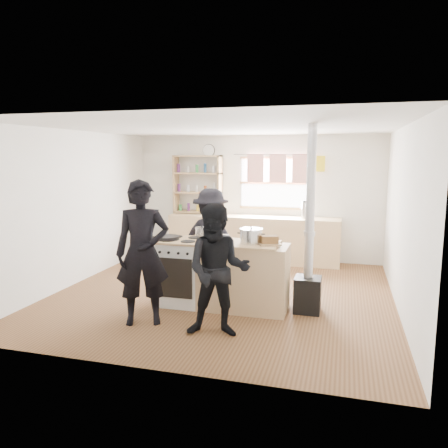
{
  "coord_description": "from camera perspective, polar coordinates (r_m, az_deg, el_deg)",
  "views": [
    {
      "loc": [
        1.74,
        -6.2,
        2.09
      ],
      "look_at": [
        0.04,
        -0.1,
        1.1
      ],
      "focal_mm": 35.0,
      "sensor_mm": 36.0,
      "label": 1
    }
  ],
  "objects": [
    {
      "name": "shelving_unit",
      "position": [
        9.05,
        -3.47,
        5.22
      ],
      "size": [
        1.0,
        0.28,
        1.2
      ],
      "color": "tan",
      "rests_on": "back_counter"
    },
    {
      "name": "bread_board",
      "position": [
        5.78,
        5.98,
        -2.23
      ],
      "size": [
        0.34,
        0.29,
        0.12
      ],
      "color": "tan",
      "rests_on": "cooking_island"
    },
    {
      "name": "ground",
      "position": [
        6.77,
        -0.14,
        -9.13
      ],
      "size": [
        5.0,
        5.0,
        0.01
      ],
      "primitive_type": "cube",
      "color": "brown",
      "rests_on": "ground"
    },
    {
      "name": "stockpot_stove",
      "position": [
        6.28,
        -2.84,
        -1.09
      ],
      "size": [
        0.2,
        0.2,
        0.17
      ],
      "color": "#B0B0B3",
      "rests_on": "cooking_island"
    },
    {
      "name": "person_far",
      "position": [
        6.91,
        -1.73,
        -1.92
      ],
      "size": [
        1.08,
        0.69,
        1.59
      ],
      "primitive_type": "imported",
      "rotation": [
        0.0,
        0.0,
        3.04
      ],
      "color": "black",
      "rests_on": "ground"
    },
    {
      "name": "person_near_right",
      "position": [
        5.06,
        -0.79,
        -6.13
      ],
      "size": [
        0.84,
        0.71,
        1.56
      ],
      "primitive_type": "imported",
      "rotation": [
        0.0,
        0.0,
        0.17
      ],
      "color": "black",
      "rests_on": "ground"
    },
    {
      "name": "stockpot_counter",
      "position": [
        5.84,
        3.56,
        -1.56
      ],
      "size": [
        0.31,
        0.31,
        0.23
      ],
      "color": "silver",
      "rests_on": "cooking_island"
    },
    {
      "name": "thermos",
      "position": [
        8.51,
        10.4,
        1.79
      ],
      "size": [
        0.1,
        0.1,
        0.32
      ],
      "primitive_type": "cylinder",
      "color": "silver",
      "rests_on": "back_counter"
    },
    {
      "name": "cooking_island",
      "position": [
        6.09,
        -0.23,
        -6.57
      ],
      "size": [
        1.97,
        0.64,
        0.93
      ],
      "color": "white",
      "rests_on": "ground"
    },
    {
      "name": "flue_heater",
      "position": [
        5.96,
        10.97,
        -5.22
      ],
      "size": [
        0.35,
        0.35,
        2.5
      ],
      "color": "black",
      "rests_on": "ground"
    },
    {
      "name": "roast_tray",
      "position": [
        6.07,
        -1.0,
        -1.78
      ],
      "size": [
        0.41,
        0.33,
        0.06
      ],
      "color": "silver",
      "rests_on": "cooking_island"
    },
    {
      "name": "person_near_left",
      "position": [
        5.5,
        -10.58,
        -3.72
      ],
      "size": [
        0.77,
        0.65,
        1.81
      ],
      "primitive_type": "imported",
      "rotation": [
        0.0,
        0.0,
        0.39
      ],
      "color": "black",
      "rests_on": "ground"
    },
    {
      "name": "back_counter",
      "position": [
        8.75,
        3.8,
        -1.92
      ],
      "size": [
        3.4,
        0.55,
        0.9
      ],
      "primitive_type": "cube",
      "color": "#D4B380",
      "rests_on": "ground"
    },
    {
      "name": "skillet_greens",
      "position": [
        6.16,
        -7.37,
        -1.77
      ],
      "size": [
        0.34,
        0.34,
        0.05
      ],
      "color": "black",
      "rests_on": "cooking_island"
    }
  ]
}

